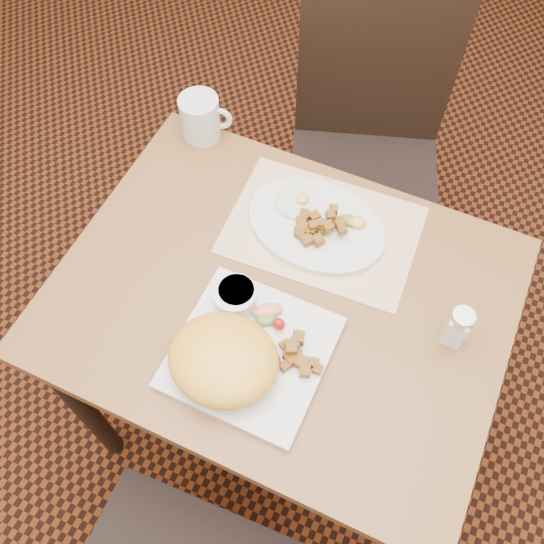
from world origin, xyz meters
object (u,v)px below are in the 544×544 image
at_px(plate_square, 251,352).
at_px(table, 281,318).
at_px(chair_far, 367,143).
at_px(plate_oval, 316,225).
at_px(coffee_mug, 201,117).
at_px(salt_shaker, 458,327).

bearing_deg(plate_square, table, 90.46).
bearing_deg(chair_far, table, 73.23).
xyz_separation_m(plate_oval, coffee_mug, (-0.35, 0.14, 0.04)).
xyz_separation_m(salt_shaker, coffee_mug, (-0.68, 0.27, 0.00)).
distance_m(plate_oval, coffee_mug, 0.38).
xyz_separation_m(plate_square, salt_shaker, (0.34, 0.19, 0.04)).
xyz_separation_m(chair_far, plate_square, (0.02, -0.79, 0.22)).
height_order(chair_far, salt_shaker, chair_far).
xyz_separation_m(plate_oval, salt_shaker, (0.34, -0.13, 0.04)).
relative_size(chair_far, plate_oval, 3.19).
xyz_separation_m(plate_square, plate_oval, (-0.00, 0.32, 0.00)).
bearing_deg(chair_far, salt_shaker, 102.17).
xyz_separation_m(table, plate_square, (0.00, -0.14, 0.12)).
bearing_deg(table, salt_shaker, 8.08).
bearing_deg(coffee_mug, salt_shaker, -21.68).
distance_m(table, plate_oval, 0.22).
relative_size(chair_far, salt_shaker, 9.70).
bearing_deg(chair_far, coffee_mug, 26.47).
height_order(plate_square, salt_shaker, salt_shaker).
bearing_deg(table, coffee_mug, 137.35).
bearing_deg(salt_shaker, coffee_mug, 158.32).
distance_m(chair_far, coffee_mug, 0.53).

